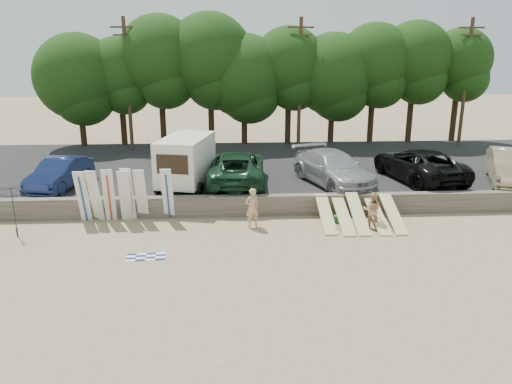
% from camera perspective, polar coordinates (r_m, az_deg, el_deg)
% --- Properties ---
extents(ground, '(120.00, 120.00, 0.00)m').
position_cam_1_polar(ground, '(21.45, 5.28, -5.22)').
color(ground, tan).
rests_on(ground, ground).
extents(seawall, '(44.00, 0.50, 1.00)m').
position_cam_1_polar(seawall, '(24.07, 4.30, -1.46)').
color(seawall, '#6B6356').
rests_on(seawall, ground).
extents(parking_lot, '(44.00, 14.50, 0.70)m').
position_cam_1_polar(parking_lot, '(31.27, 2.55, 2.55)').
color(parking_lot, '#282828').
rests_on(parking_lot, ground).
extents(treeline, '(33.21, 6.66, 9.48)m').
position_cam_1_polar(treeline, '(37.30, -0.21, 14.20)').
color(treeline, '#382616').
rests_on(treeline, parking_lot).
extents(utility_poles, '(25.80, 0.26, 9.00)m').
position_cam_1_polar(utility_poles, '(36.12, 5.02, 12.57)').
color(utility_poles, '#473321').
rests_on(utility_poles, parking_lot).
extents(box_trailer, '(3.11, 4.54, 2.66)m').
position_cam_1_polar(box_trailer, '(26.08, -8.02, 3.70)').
color(box_trailer, silver).
rests_on(box_trailer, parking_lot).
extents(car_0, '(2.47, 4.96, 1.56)m').
position_cam_1_polar(car_0, '(27.76, -21.50, 1.97)').
color(car_0, '#142048').
rests_on(car_0, parking_lot).
extents(car_1, '(3.20, 6.47, 1.76)m').
position_cam_1_polar(car_1, '(26.60, -2.25, 2.76)').
color(car_1, '#11311C').
rests_on(car_1, parking_lot).
extents(car_2, '(4.25, 6.49, 1.75)m').
position_cam_1_polar(car_2, '(26.84, 8.83, 2.68)').
color(car_2, '#99989D').
rests_on(car_2, parking_lot).
extents(car_3, '(4.11, 6.80, 1.77)m').
position_cam_1_polar(car_3, '(28.84, 18.08, 3.04)').
color(car_3, black).
rests_on(car_3, parking_lot).
extents(car_4, '(3.78, 5.79, 1.80)m').
position_cam_1_polar(car_4, '(30.02, 27.04, 2.58)').
color(car_4, '#927F5D').
rests_on(car_4, parking_lot).
extents(surfboard_upright_0, '(0.51, 0.74, 2.53)m').
position_cam_1_polar(surfboard_upright_0, '(24.02, -19.20, -0.50)').
color(surfboard_upright_0, silver).
rests_on(surfboard_upright_0, ground).
extents(surfboard_upright_1, '(0.60, 0.78, 2.53)m').
position_cam_1_polar(surfboard_upright_1, '(23.94, -17.92, -0.43)').
color(surfboard_upright_1, silver).
rests_on(surfboard_upright_1, ground).
extents(surfboard_upright_2, '(0.56, 0.62, 2.56)m').
position_cam_1_polar(surfboard_upright_2, '(23.77, -16.44, -0.38)').
color(surfboard_upright_2, silver).
rests_on(surfboard_upright_2, ground).
extents(surfboard_upright_3, '(0.57, 0.79, 2.52)m').
position_cam_1_polar(surfboard_upright_3, '(23.55, -14.74, -0.45)').
color(surfboard_upright_3, silver).
rests_on(surfboard_upright_3, ground).
extents(surfboard_upright_4, '(0.56, 0.57, 2.57)m').
position_cam_1_polar(surfboard_upright_4, '(23.70, -14.39, -0.25)').
color(surfboard_upright_4, silver).
rests_on(surfboard_upright_4, ground).
extents(surfboard_upright_5, '(0.53, 0.73, 2.53)m').
position_cam_1_polar(surfboard_upright_5, '(23.55, -12.98, -0.31)').
color(surfboard_upright_5, silver).
rests_on(surfboard_upright_5, ground).
extents(surfboard_upright_6, '(0.53, 0.68, 2.54)m').
position_cam_1_polar(surfboard_upright_6, '(23.37, -10.06, -0.25)').
color(surfboard_upright_6, silver).
rests_on(surfboard_upright_6, ground).
extents(surfboard_low_0, '(0.56, 2.86, 1.04)m').
position_cam_1_polar(surfboard_low_0, '(22.92, 7.98, -2.46)').
color(surfboard_low_0, '#D3CA85').
rests_on(surfboard_low_0, ground).
extents(surfboard_low_1, '(0.56, 2.89, 0.94)m').
position_cam_1_polar(surfboard_low_1, '(22.94, 9.94, -2.67)').
color(surfboard_low_1, '#D3CA85').
rests_on(surfboard_low_1, ground).
extents(surfboard_low_2, '(0.56, 2.82, 1.16)m').
position_cam_1_polar(surfboard_low_2, '(23.02, 11.54, -2.40)').
color(surfboard_low_2, '#D3CA85').
rests_on(surfboard_low_2, ground).
extents(surfboard_low_3, '(0.56, 2.90, 0.89)m').
position_cam_1_polar(surfboard_low_3, '(23.34, 13.69, -2.63)').
color(surfboard_low_3, '#D3CA85').
rests_on(surfboard_low_3, ground).
extents(surfboard_low_4, '(0.56, 2.86, 1.04)m').
position_cam_1_polar(surfboard_low_4, '(23.52, 15.38, -2.41)').
color(surfboard_low_4, '#D3CA85').
rests_on(surfboard_low_4, ground).
extents(beachgoer_a, '(0.78, 0.67, 1.82)m').
position_cam_1_polar(beachgoer_a, '(22.27, -0.45, -1.82)').
color(beachgoer_a, tan).
rests_on(beachgoer_a, ground).
extents(beachgoer_b, '(0.92, 0.80, 1.63)m').
position_cam_1_polar(beachgoer_b, '(22.88, 13.11, -2.01)').
color(beachgoer_b, tan).
rests_on(beachgoer_b, ground).
extents(cooler, '(0.40, 0.33, 0.32)m').
position_cam_1_polar(cooler, '(23.39, 9.37, -3.07)').
color(cooler, green).
rests_on(cooler, ground).
extents(gear_bag, '(0.36, 0.33, 0.22)m').
position_cam_1_polar(gear_bag, '(24.02, 9.78, -2.68)').
color(gear_bag, orange).
rests_on(gear_bag, ground).
extents(beach_towel, '(1.58, 1.58, 0.00)m').
position_cam_1_polar(beach_towel, '(19.97, -12.47, -7.26)').
color(beach_towel, white).
rests_on(beach_towel, ground).
extents(beach_umbrella, '(3.06, 3.02, 2.30)m').
position_cam_1_polar(beach_umbrella, '(23.47, -25.77, -1.94)').
color(beach_umbrella, black).
rests_on(beach_umbrella, ground).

